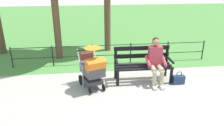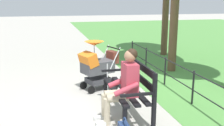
% 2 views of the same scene
% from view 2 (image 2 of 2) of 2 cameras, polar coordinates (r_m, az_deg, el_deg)
% --- Properties ---
extents(ground_plane, '(60.00, 60.00, 0.00)m').
position_cam_2_polar(ground_plane, '(5.69, 0.55, -7.74)').
color(ground_plane, '#ADA89E').
extents(park_bench, '(1.61, 0.62, 0.96)m').
position_cam_2_polar(park_bench, '(4.88, 4.01, -4.86)').
color(park_bench, black).
rests_on(park_bench, ground).
extents(person_on_bench, '(0.54, 0.74, 1.28)m').
position_cam_2_polar(person_on_bench, '(4.49, 2.52, -4.45)').
color(person_on_bench, tan).
rests_on(person_on_bench, ground).
extents(stroller, '(0.76, 0.99, 1.15)m').
position_cam_2_polar(stroller, '(6.11, -3.20, -0.40)').
color(stroller, black).
rests_on(stroller, ground).
extents(park_fence, '(6.55, 0.04, 0.70)m').
position_cam_2_polar(park_fence, '(6.06, 14.00, -2.65)').
color(park_fence, black).
rests_on(park_fence, ground).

